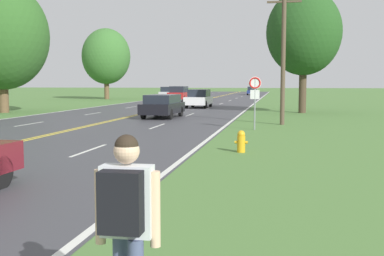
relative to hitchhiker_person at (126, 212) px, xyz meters
name	(u,v)px	position (x,y,z in m)	size (l,w,h in m)	color
hitchhiker_person	(126,212)	(0.00, 0.00, 0.00)	(0.61, 0.43, 1.81)	#475175
fire_hydrant	(241,141)	(0.10, 11.48, -0.74)	(0.42, 0.26, 0.72)	gold
traffic_sign	(255,90)	(0.12, 19.11, 0.81)	(0.60, 0.10, 2.54)	gray
utility_pole_midground	(283,55)	(1.43, 22.21, 2.59)	(1.80, 0.24, 7.10)	brown
tree_left_verge	(106,56)	(-21.97, 58.17, 4.65)	(6.50, 6.50, 9.51)	brown
tree_behind_sign	(304,33)	(2.92, 32.71, 4.82)	(5.50, 5.50, 9.11)	#473828
tree_mid_treeline	(2,36)	(-19.16, 28.93, 4.58)	(6.93, 6.93, 9.68)	brown
car_black_suv_approaching	(163,105)	(-6.12, 25.94, -0.30)	(2.05, 4.47, 1.49)	black
car_white_sedan_mid_near	(199,98)	(-5.91, 38.55, -0.26)	(1.97, 4.49, 1.65)	black
car_red_suv_mid_far	(179,93)	(-10.69, 52.32, -0.14)	(1.99, 4.84, 1.81)	black
car_silver_van_receding	(169,93)	(-13.63, 59.83, -0.22)	(1.97, 4.39, 1.68)	black
car_dark_blue_sedan_distant	(252,91)	(-3.85, 84.24, -0.34)	(2.06, 4.69, 1.50)	black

